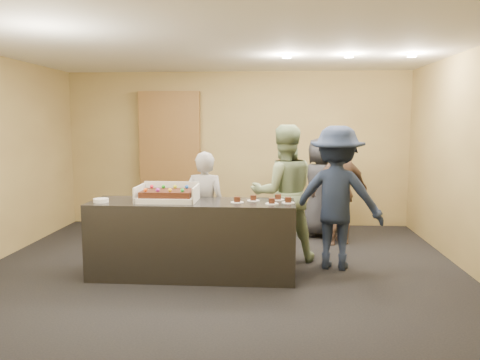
% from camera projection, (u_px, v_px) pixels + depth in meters
% --- Properties ---
extents(room, '(6.04, 6.00, 2.70)m').
position_uv_depth(room, '(222.00, 160.00, 5.81)').
color(room, black).
rests_on(room, ground).
extents(serving_counter, '(2.40, 0.72, 0.90)m').
position_uv_depth(serving_counter, '(193.00, 239.00, 5.53)').
color(serving_counter, black).
rests_on(serving_counter, floor).
extents(storage_cabinet, '(1.07, 0.15, 2.36)m').
position_uv_depth(storage_cabinet, '(170.00, 159.00, 8.29)').
color(storage_cabinet, brown).
rests_on(storage_cabinet, floor).
extents(cake_box, '(0.69, 0.48, 0.20)m').
position_uv_depth(cake_box, '(168.00, 197.00, 5.52)').
color(cake_box, white).
rests_on(cake_box, serving_counter).
extents(sheet_cake, '(0.59, 0.41, 0.11)m').
position_uv_depth(sheet_cake, '(168.00, 193.00, 5.48)').
color(sheet_cake, '#3C180D').
rests_on(sheet_cake, cake_box).
extents(plate_stack, '(0.17, 0.17, 0.04)m').
position_uv_depth(plate_stack, '(101.00, 200.00, 5.42)').
color(plate_stack, white).
rests_on(plate_stack, serving_counter).
extents(slice_a, '(0.15, 0.15, 0.07)m').
position_uv_depth(slice_a, '(237.00, 201.00, 5.39)').
color(slice_a, white).
rests_on(slice_a, serving_counter).
extents(slice_b, '(0.15, 0.15, 0.07)m').
position_uv_depth(slice_b, '(253.00, 199.00, 5.51)').
color(slice_b, white).
rests_on(slice_b, serving_counter).
extents(slice_c, '(0.15, 0.15, 0.07)m').
position_uv_depth(slice_c, '(272.00, 202.00, 5.30)').
color(slice_c, white).
rests_on(slice_c, serving_counter).
extents(slice_d, '(0.15, 0.15, 0.07)m').
position_uv_depth(slice_d, '(278.00, 198.00, 5.58)').
color(slice_d, white).
rests_on(slice_d, serving_counter).
extents(slice_e, '(0.15, 0.15, 0.07)m').
position_uv_depth(slice_e, '(288.00, 201.00, 5.37)').
color(slice_e, white).
rests_on(slice_e, serving_counter).
extents(person_server_grey, '(0.57, 0.41, 1.46)m').
position_uv_depth(person_server_grey, '(205.00, 209.00, 5.94)').
color(person_server_grey, '#A3A2A8').
rests_on(person_server_grey, floor).
extents(person_sage_man, '(0.98, 0.83, 1.79)m').
position_uv_depth(person_sage_man, '(284.00, 193.00, 6.13)').
color(person_sage_man, gray).
rests_on(person_sage_man, floor).
extents(person_navy_man, '(1.27, 0.90, 1.78)m').
position_uv_depth(person_navy_man, '(336.00, 198.00, 5.81)').
color(person_navy_man, '#19233B').
rests_on(person_navy_man, floor).
extents(person_brown_extra, '(1.01, 0.72, 1.59)m').
position_uv_depth(person_brown_extra, '(340.00, 192.00, 6.97)').
color(person_brown_extra, brown).
rests_on(person_brown_extra, floor).
extents(person_dark_suit, '(0.82, 0.57, 1.59)m').
position_uv_depth(person_dark_suit, '(320.00, 187.00, 7.45)').
color(person_dark_suit, '#2A2A30').
rests_on(person_dark_suit, floor).
extents(ceiling_spotlights, '(1.72, 0.12, 0.03)m').
position_uv_depth(ceiling_spotlights, '(349.00, 56.00, 6.03)').
color(ceiling_spotlights, '#FFEAC6').
rests_on(ceiling_spotlights, ceiling).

